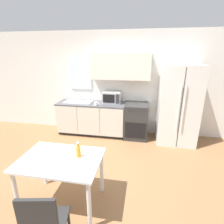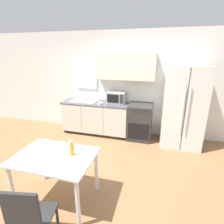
{
  "view_description": "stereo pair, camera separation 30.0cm",
  "coord_description": "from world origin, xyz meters",
  "px_view_note": "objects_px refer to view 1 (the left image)",
  "views": [
    {
      "loc": [
        0.9,
        -2.71,
        2.15
      ],
      "look_at": [
        0.33,
        0.48,
        1.05
      ],
      "focal_mm": 28.0,
      "sensor_mm": 36.0,
      "label": 1
    },
    {
      "loc": [
        1.19,
        -2.64,
        2.15
      ],
      "look_at": [
        0.33,
        0.48,
        1.05
      ],
      "focal_mm": 28.0,
      "sensor_mm": 36.0,
      "label": 2
    }
  ],
  "objects_px": {
    "oven_range": "(136,121)",
    "dining_table": "(61,166)",
    "refrigerator": "(178,105)",
    "microwave": "(112,97)",
    "coffee_mug": "(96,104)",
    "dining_chair_near": "(43,224)",
    "drink_bottle": "(78,151)"
  },
  "relations": [
    {
      "from": "microwave",
      "to": "coffee_mug",
      "type": "distance_m",
      "value": 0.49
    },
    {
      "from": "microwave",
      "to": "dining_chair_near",
      "type": "relative_size",
      "value": 0.52
    },
    {
      "from": "refrigerator",
      "to": "coffee_mug",
      "type": "bearing_deg",
      "value": -176.02
    },
    {
      "from": "refrigerator",
      "to": "dining_chair_near",
      "type": "height_order",
      "value": "refrigerator"
    },
    {
      "from": "oven_range",
      "to": "dining_table",
      "type": "distance_m",
      "value": 2.59
    },
    {
      "from": "oven_range",
      "to": "refrigerator",
      "type": "xyz_separation_m",
      "value": [
        0.99,
        -0.06,
        0.5
      ]
    },
    {
      "from": "dining_chair_near",
      "to": "drink_bottle",
      "type": "distance_m",
      "value": 0.92
    },
    {
      "from": "oven_range",
      "to": "refrigerator",
      "type": "distance_m",
      "value": 1.11
    },
    {
      "from": "refrigerator",
      "to": "coffee_mug",
      "type": "relative_size",
      "value": 17.74
    },
    {
      "from": "oven_range",
      "to": "dining_table",
      "type": "xyz_separation_m",
      "value": [
        -0.94,
        -2.41,
        0.2
      ]
    },
    {
      "from": "coffee_mug",
      "to": "drink_bottle",
      "type": "distance_m",
      "value": 2.15
    },
    {
      "from": "coffee_mug",
      "to": "drink_bottle",
      "type": "xyz_separation_m",
      "value": [
        0.32,
        -2.12,
        -0.07
      ]
    },
    {
      "from": "microwave",
      "to": "dining_table",
      "type": "distance_m",
      "value": 2.58
    },
    {
      "from": "dining_table",
      "to": "dining_chair_near",
      "type": "distance_m",
      "value": 0.79
    },
    {
      "from": "oven_range",
      "to": "dining_table",
      "type": "bearing_deg",
      "value": -111.26
    },
    {
      "from": "refrigerator",
      "to": "microwave",
      "type": "distance_m",
      "value": 1.67
    },
    {
      "from": "dining_chair_near",
      "to": "coffee_mug",
      "type": "bearing_deg",
      "value": 83.83
    },
    {
      "from": "dining_table",
      "to": "drink_bottle",
      "type": "distance_m",
      "value": 0.33
    },
    {
      "from": "microwave",
      "to": "refrigerator",
      "type": "bearing_deg",
      "value": -6.41
    },
    {
      "from": "dining_table",
      "to": "oven_range",
      "type": "bearing_deg",
      "value": 68.74
    },
    {
      "from": "oven_range",
      "to": "microwave",
      "type": "bearing_deg",
      "value": 169.19
    },
    {
      "from": "oven_range",
      "to": "refrigerator",
      "type": "bearing_deg",
      "value": -3.38
    },
    {
      "from": "coffee_mug",
      "to": "dining_table",
      "type": "distance_m",
      "value": 2.23
    },
    {
      "from": "coffee_mug",
      "to": "oven_range",
      "type": "bearing_deg",
      "value": 10.98
    },
    {
      "from": "refrigerator",
      "to": "dining_table",
      "type": "xyz_separation_m",
      "value": [
        -1.92,
        -2.35,
        -0.3
      ]
    },
    {
      "from": "dining_chair_near",
      "to": "dining_table",
      "type": "bearing_deg",
      "value": 91.45
    },
    {
      "from": "coffee_mug",
      "to": "dining_chair_near",
      "type": "bearing_deg",
      "value": -85.19
    },
    {
      "from": "refrigerator",
      "to": "dining_table",
      "type": "height_order",
      "value": "refrigerator"
    },
    {
      "from": "coffee_mug",
      "to": "dining_table",
      "type": "height_order",
      "value": "coffee_mug"
    },
    {
      "from": "microwave",
      "to": "dining_table",
      "type": "xyz_separation_m",
      "value": [
        -0.27,
        -2.54,
        -0.38
      ]
    },
    {
      "from": "microwave",
      "to": "drink_bottle",
      "type": "distance_m",
      "value": 2.45
    },
    {
      "from": "dining_chair_near",
      "to": "drink_bottle",
      "type": "height_order",
      "value": "drink_bottle"
    }
  ]
}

